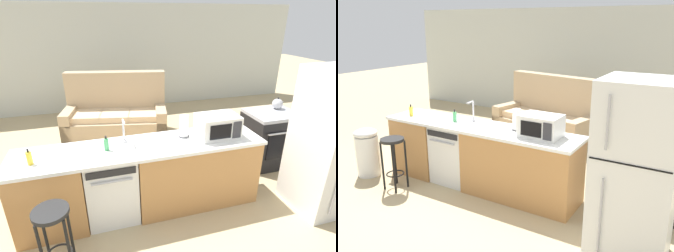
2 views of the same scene
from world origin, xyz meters
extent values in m
plane|color=tan|center=(0.00, 0.00, 0.00)|extent=(24.00, 24.00, 0.00)
cube|color=beige|center=(0.30, 4.20, 1.30)|extent=(10.00, 0.06, 2.60)
cube|color=#B77F47|center=(-0.93, 0.00, 0.43)|extent=(0.75, 0.62, 0.86)
cube|color=#B77F47|center=(0.83, 0.00, 0.43)|extent=(1.55, 0.62, 0.86)
cube|color=white|center=(0.15, 0.00, 0.88)|extent=(2.94, 0.66, 0.04)
cube|color=#49331C|center=(0.15, 0.00, 0.04)|extent=(2.86, 0.56, 0.08)
cube|color=white|center=(-0.25, 0.00, 0.42)|extent=(0.58, 0.58, 0.84)
cube|color=black|center=(-0.25, -0.30, 0.78)|extent=(0.52, 0.01, 0.08)
cylinder|color=#B2B2B7|center=(-0.25, -0.31, 0.68)|extent=(0.44, 0.02, 0.02)
cube|color=black|center=(2.35, 0.55, 0.42)|extent=(0.76, 0.64, 0.85)
cube|color=black|center=(2.35, 0.22, 0.47)|extent=(0.53, 0.01, 0.43)
cylinder|color=silver|center=(2.35, 0.20, 0.70)|extent=(0.61, 0.03, 0.03)
cube|color=#A8AAB2|center=(2.35, 0.55, 0.88)|extent=(0.76, 0.64, 0.05)
torus|color=black|center=(2.18, 0.42, 0.89)|extent=(0.16, 0.16, 0.01)
torus|color=black|center=(2.52, 0.42, 0.89)|extent=(0.16, 0.16, 0.01)
torus|color=black|center=(2.18, 0.68, 0.89)|extent=(0.16, 0.16, 0.01)
torus|color=black|center=(2.52, 0.68, 0.89)|extent=(0.16, 0.16, 0.01)
cube|color=white|center=(2.35, -0.55, 0.90)|extent=(0.72, 0.70, 1.80)
cube|color=white|center=(1.10, 0.00, 1.04)|extent=(0.50, 0.36, 0.28)
cube|color=black|center=(1.06, -0.18, 1.04)|extent=(0.27, 0.01, 0.18)
cube|color=#2D2D33|center=(1.27, -0.18, 1.04)|extent=(0.11, 0.01, 0.21)
cylinder|color=silver|center=(-0.04, 0.16, 0.92)|extent=(0.07, 0.07, 0.03)
cylinder|color=silver|center=(-0.04, 0.16, 1.06)|extent=(0.02, 0.02, 0.26)
cylinder|color=silver|center=(-0.04, 0.09, 1.19)|extent=(0.02, 0.14, 0.02)
cylinder|color=#4C4C51|center=(0.70, 0.10, 0.91)|extent=(0.14, 0.14, 0.01)
cylinder|color=white|center=(0.70, 0.10, 1.05)|extent=(0.11, 0.11, 0.27)
cylinder|color=#4CB266|center=(-0.26, 0.01, 0.97)|extent=(0.06, 0.06, 0.14)
cylinder|color=black|center=(-0.26, 0.01, 1.06)|extent=(0.02, 0.02, 0.04)
cylinder|color=yellow|center=(-1.03, -0.08, 0.97)|extent=(0.06, 0.06, 0.14)
cylinder|color=black|center=(-1.03, -0.08, 1.06)|extent=(0.02, 0.02, 0.04)
sphere|color=#B2B2B7|center=(2.52, 0.68, 0.99)|extent=(0.17, 0.17, 0.17)
sphere|color=black|center=(2.52, 0.68, 1.08)|extent=(0.03, 0.03, 0.03)
cone|color=#B2B2B7|center=(2.60, 0.68, 1.00)|extent=(0.08, 0.04, 0.06)
cylinder|color=black|center=(-0.81, -0.67, 0.72)|extent=(0.32, 0.32, 0.04)
cylinder|color=black|center=(-0.70, -0.79, 0.35)|extent=(0.03, 0.03, 0.70)
cylinder|color=black|center=(-0.93, -0.56, 0.35)|extent=(0.03, 0.03, 0.70)
cylinder|color=black|center=(-0.70, -0.56, 0.35)|extent=(0.03, 0.03, 0.70)
cube|color=tan|center=(0.06, 2.33, 0.21)|extent=(2.14, 1.30, 0.42)
cube|color=tan|center=(0.13, 2.66, 0.64)|extent=(2.01, 0.65, 1.27)
cube|color=tan|center=(-0.82, 2.52, 0.31)|extent=(0.38, 0.92, 0.62)
cube|color=tan|center=(0.94, 2.14, 0.31)|extent=(0.38, 0.92, 0.62)
cube|color=beige|center=(-0.49, 2.40, 0.48)|extent=(0.68, 0.73, 0.12)
cube|color=beige|center=(0.05, 2.28, 0.48)|extent=(0.68, 0.73, 0.12)
cube|color=beige|center=(0.58, 2.17, 0.48)|extent=(0.68, 0.73, 0.12)
camera|label=1|loc=(-0.34, -2.71, 2.30)|focal=28.00mm
camera|label=2|loc=(2.90, -3.80, 2.26)|focal=38.00mm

